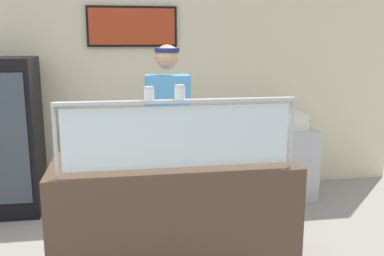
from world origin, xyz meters
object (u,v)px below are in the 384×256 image
object	(u,v)px
pizza_tray	(195,154)
pepper_flake_shaker	(180,93)
drink_fridge	(6,137)
pizza_box_stack	(283,121)
worker_figure	(169,131)
pizza_server	(190,152)
parmesan_shaker	(149,94)

from	to	relation	value
pizza_tray	pepper_flake_shaker	world-z (taller)	pepper_flake_shaker
pepper_flake_shaker	drink_fridge	xyz separation A→B (m)	(-1.55, 1.92, -0.66)
pepper_flake_shaker	pizza_tray	bearing A→B (deg)	67.36
pizza_tray	drink_fridge	bearing A→B (deg)	138.26
pizza_box_stack	worker_figure	bearing A→B (deg)	-149.40
pizza_server	drink_fridge	distance (m)	2.29
parmesan_shaker	pizza_server	bearing A→B (deg)	49.00
worker_figure	drink_fridge	distance (m)	1.82
pizza_tray	worker_figure	size ratio (longest dim) A/B	0.25
pizza_server	pepper_flake_shaker	distance (m)	0.62
pizza_box_stack	drink_fridge	bearing A→B (deg)	179.16
pizza_box_stack	pizza_tray	bearing A→B (deg)	-130.68
pizza_tray	drink_fridge	size ratio (longest dim) A/B	0.27
drink_fridge	pepper_flake_shaker	bearing A→B (deg)	-50.99
parmesan_shaker	pepper_flake_shaker	distance (m)	0.19
pizza_server	drink_fridge	size ratio (longest dim) A/B	0.17
worker_figure	drink_fridge	world-z (taller)	worker_figure
parmesan_shaker	pizza_box_stack	size ratio (longest dim) A/B	0.18
pizza_tray	pizza_box_stack	bearing A→B (deg)	49.32
pepper_flake_shaker	drink_fridge	world-z (taller)	drink_fridge
pizza_server	pepper_flake_shaker	xyz separation A→B (m)	(-0.13, -0.37, 0.48)
pizza_server	parmesan_shaker	distance (m)	0.68
drink_fridge	pizza_box_stack	distance (m)	2.99
pizza_tray	parmesan_shaker	distance (m)	0.73
pepper_flake_shaker	worker_figure	xyz separation A→B (m)	(0.04, 1.05, -0.47)
pizza_server	pizza_box_stack	size ratio (longest dim) A/B	0.60
drink_fridge	pizza_box_stack	world-z (taller)	drink_fridge
pizza_server	pizza_tray	bearing A→B (deg)	42.09
pepper_flake_shaker	worker_figure	bearing A→B (deg)	87.79
parmesan_shaker	pepper_flake_shaker	bearing A→B (deg)	0.00
pizza_tray	parmesan_shaker	size ratio (longest dim) A/B	5.09
pizza_server	worker_figure	world-z (taller)	worker_figure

